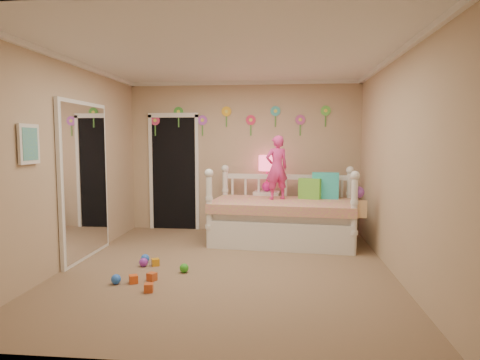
# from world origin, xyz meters

# --- Properties ---
(floor) EXTENTS (4.00, 4.50, 0.01)m
(floor) POSITION_xyz_m (0.00, 0.00, 0.00)
(floor) COLOR #7F684C
(floor) RESTS_ON ground
(ceiling) EXTENTS (4.00, 4.50, 0.01)m
(ceiling) POSITION_xyz_m (0.00, 0.00, 2.60)
(ceiling) COLOR white
(ceiling) RESTS_ON floor
(back_wall) EXTENTS (4.00, 0.01, 2.60)m
(back_wall) POSITION_xyz_m (0.00, 2.25, 1.30)
(back_wall) COLOR tan
(back_wall) RESTS_ON floor
(left_wall) EXTENTS (0.01, 4.50, 2.60)m
(left_wall) POSITION_xyz_m (-2.00, 0.00, 1.30)
(left_wall) COLOR tan
(left_wall) RESTS_ON floor
(right_wall) EXTENTS (0.01, 4.50, 2.60)m
(right_wall) POSITION_xyz_m (2.00, 0.00, 1.30)
(right_wall) COLOR tan
(right_wall) RESTS_ON floor
(crown_molding) EXTENTS (4.00, 4.50, 0.06)m
(crown_molding) POSITION_xyz_m (0.00, 0.00, 2.57)
(crown_molding) COLOR white
(crown_molding) RESTS_ON ceiling
(daybed) EXTENTS (2.29, 1.38, 1.19)m
(daybed) POSITION_xyz_m (0.68, 1.39, 0.59)
(daybed) COLOR white
(daybed) RESTS_ON floor
(pillow_turquoise) EXTENTS (0.43, 0.20, 0.42)m
(pillow_turquoise) POSITION_xyz_m (1.36, 1.69, 0.87)
(pillow_turquoise) COLOR #28BACB
(pillow_turquoise) RESTS_ON daybed
(pillow_lime) EXTENTS (0.36, 0.23, 0.32)m
(pillow_lime) POSITION_xyz_m (1.11, 1.62, 0.82)
(pillow_lime) COLOR #6DCC3E
(pillow_lime) RESTS_ON daybed
(child) EXTENTS (0.43, 0.36, 1.00)m
(child) POSITION_xyz_m (0.59, 1.53, 1.16)
(child) COLOR #F43795
(child) RESTS_ON daybed
(nightstand) EXTENTS (0.46, 0.36, 0.72)m
(nightstand) POSITION_xyz_m (0.41, 2.07, 0.36)
(nightstand) COLOR white
(nightstand) RESTS_ON floor
(table_lamp) EXTENTS (0.28, 0.28, 0.62)m
(table_lamp) POSITION_xyz_m (0.41, 2.07, 1.13)
(table_lamp) COLOR #E91F96
(table_lamp) RESTS_ON nightstand
(closet_doorway) EXTENTS (0.90, 0.04, 2.07)m
(closet_doorway) POSITION_xyz_m (-1.25, 2.23, 1.03)
(closet_doorway) COLOR black
(closet_doorway) RESTS_ON back_wall
(flower_decals) EXTENTS (3.40, 0.02, 0.50)m
(flower_decals) POSITION_xyz_m (-0.09, 2.24, 1.94)
(flower_decals) COLOR #B2668C
(flower_decals) RESTS_ON back_wall
(mirror_closet) EXTENTS (0.07, 1.30, 2.10)m
(mirror_closet) POSITION_xyz_m (-1.96, 0.30, 1.05)
(mirror_closet) COLOR white
(mirror_closet) RESTS_ON left_wall
(wall_picture) EXTENTS (0.05, 0.34, 0.42)m
(wall_picture) POSITION_xyz_m (-1.97, -0.90, 1.55)
(wall_picture) COLOR white
(wall_picture) RESTS_ON left_wall
(hanging_bag) EXTENTS (0.20, 0.16, 0.36)m
(hanging_bag) POSITION_xyz_m (1.73, 0.82, 0.72)
(hanging_bag) COLOR beige
(hanging_bag) RESTS_ON daybed
(toy_scatter) EXTENTS (0.90, 1.36, 0.11)m
(toy_scatter) POSITION_xyz_m (-0.78, -0.42, 0.06)
(toy_scatter) COLOR #996666
(toy_scatter) RESTS_ON floor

